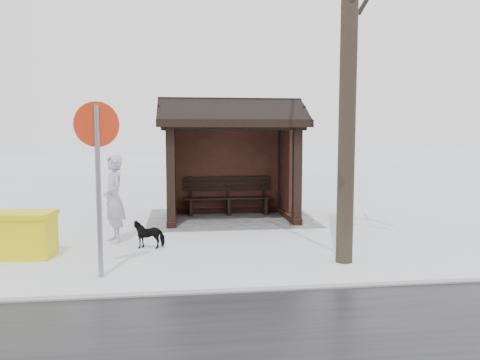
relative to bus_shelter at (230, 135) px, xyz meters
The scene contains 8 objects.
ground 2.17m from the bus_shelter, 90.00° to the left, with size 120.00×120.00×0.00m, color white.
kerb 6.05m from the bus_shelter, 90.00° to the left, with size 120.00×0.15×0.06m, color gray.
trampled_patch 2.16m from the bus_shelter, 90.00° to the right, with size 4.20×3.20×0.02m, color #939499.
bus_shelter is the anchor object (origin of this frame).
pedestrian 3.73m from the bus_shelter, 41.82° to the left, with size 0.65×0.42×1.77m, color #A79DB8.
dog 3.94m from the bus_shelter, 56.83° to the left, with size 0.28×0.62×0.52m, color black.
grit_bin 5.54m from the bus_shelter, 39.30° to the left, with size 1.11×0.81×0.82m.
road_sign 5.32m from the bus_shelter, 61.80° to the left, with size 0.64×0.31×2.68m.
Camera 1 is at (1.28, 11.77, 2.21)m, focal length 35.00 mm.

